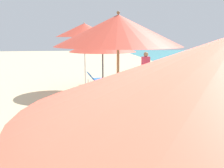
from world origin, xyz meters
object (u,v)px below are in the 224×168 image
object	(u,v)px
lounger_third_inland	(139,106)
umbrella_farthest	(84,30)
lounger_third_shoreside	(124,92)
umbrella_third	(103,44)
umbrella_second	(118,31)
lounger_second_inland	(186,168)
person_walking_near	(146,66)
beach_ball	(47,119)
lounger_second_shoreside	(132,120)
lounger_farthest_shoreside	(99,78)

from	to	relation	value
lounger_third_inland	umbrella_farthest	size ratio (longest dim) A/B	0.46
lounger_third_shoreside	lounger_third_inland	bearing A→B (deg)	-81.25
umbrella_third	lounger_third_inland	size ratio (longest dim) A/B	1.76
lounger_third_inland	umbrella_second	bearing A→B (deg)	-124.49
lounger_second_inland	lounger_third_inland	size ratio (longest dim) A/B	1.13
umbrella_third	lounger_third_inland	xyz separation A→B (m)	(1.01, -0.91, -1.84)
lounger_second_inland	umbrella_third	world-z (taller)	umbrella_third
umbrella_second	lounger_third_shoreside	bearing A→B (deg)	77.59
lounger_second_inland	person_walking_near	bearing A→B (deg)	82.59
umbrella_third	beach_ball	world-z (taller)	umbrella_third
lounger_third_inland	person_walking_near	bearing A→B (deg)	60.77
lounger_third_shoreside	umbrella_farthest	distance (m)	3.62
umbrella_farthest	umbrella_second	bearing A→B (deg)	-86.74
umbrella_third	lounger_third_shoreside	distance (m)	2.21
lounger_second_shoreside	person_walking_near	size ratio (longest dim) A/B	0.85
lounger_second_inland	beach_ball	size ratio (longest dim) A/B	5.27
umbrella_second	beach_ball	distance (m)	3.58
lounger_third_shoreside	lounger_third_inland	size ratio (longest dim) A/B	1.06
lounger_third_shoreside	beach_ball	bearing A→B (deg)	-134.92
umbrella_third	lounger_third_inland	distance (m)	2.29
lounger_farthest_shoreside	person_walking_near	size ratio (longest dim) A/B	0.82
umbrella_second	umbrella_farthest	world-z (taller)	umbrella_farthest
umbrella_second	umbrella_third	world-z (taller)	umbrella_second
umbrella_second	lounger_third_shoreside	world-z (taller)	umbrella_second
umbrella_farthest	beach_ball	xyz separation A→B (m)	(-1.22, -4.61, -2.51)
lounger_third_inland	lounger_farthest_shoreside	bearing A→B (deg)	86.70
umbrella_farthest	lounger_farthest_shoreside	world-z (taller)	umbrella_farthest
umbrella_third	person_walking_near	size ratio (longest dim) A/B	1.46
umbrella_third	beach_ball	bearing A→B (deg)	-142.92
umbrella_second	lounger_second_shoreside	xyz separation A→B (m)	(0.59, 1.29, -2.19)
lounger_third_inland	lounger_third_shoreside	bearing A→B (deg)	82.75
lounger_second_inland	lounger_third_shoreside	distance (m)	5.45
person_walking_near	lounger_second_shoreside	bearing A→B (deg)	152.64
lounger_third_inland	umbrella_third	bearing A→B (deg)	126.66
lounger_third_inland	umbrella_farthest	world-z (taller)	umbrella_farthest
umbrella_second	lounger_second_shoreside	distance (m)	2.61
umbrella_third	beach_ball	distance (m)	2.90
umbrella_second	umbrella_farthest	size ratio (longest dim) A/B	0.94
lounger_third_inland	person_walking_near	size ratio (longest dim) A/B	0.83
umbrella_second	lounger_second_shoreside	bearing A→B (deg)	65.54
person_walking_near	beach_ball	xyz separation A→B (m)	(-4.08, -4.64, -0.87)
lounger_farthest_shoreside	lounger_second_shoreside	bearing A→B (deg)	-95.38
lounger_second_shoreside	umbrella_second	bearing A→B (deg)	-116.10
umbrella_second	lounger_farthest_shoreside	size ratio (longest dim) A/B	2.08
lounger_third_shoreside	lounger_farthest_shoreside	size ratio (longest dim) A/B	1.07
lounger_second_shoreside	lounger_third_shoreside	world-z (taller)	lounger_third_shoreside
lounger_second_inland	umbrella_third	distance (m)	4.96
umbrella_third	lounger_third_shoreside	bearing A→B (deg)	45.84
lounger_third_inland	umbrella_farthest	bearing A→B (deg)	97.81
lounger_second_shoreside	lounger_second_inland	world-z (taller)	lounger_second_inland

